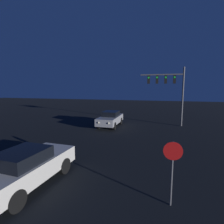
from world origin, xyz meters
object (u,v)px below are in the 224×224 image
object	(u,v)px
car_far	(110,119)
traffic_signal_mast	(169,85)
car_near	(27,167)
stop_sign	(172,162)

from	to	relation	value
car_far	traffic_signal_mast	bearing A→B (deg)	-159.53
car_near	car_far	bearing A→B (deg)	92.44
traffic_signal_mast	stop_sign	bearing A→B (deg)	-91.02
car_near	traffic_signal_mast	world-z (taller)	traffic_signal_mast
stop_sign	car_far	bearing A→B (deg)	115.94
traffic_signal_mast	stop_sign	distance (m)	14.16
car_far	car_near	bearing A→B (deg)	89.68
car_near	car_far	world-z (taller)	same
traffic_signal_mast	stop_sign	xyz separation A→B (m)	(-0.25, -13.88, -2.79)
car_near	car_far	distance (m)	12.02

